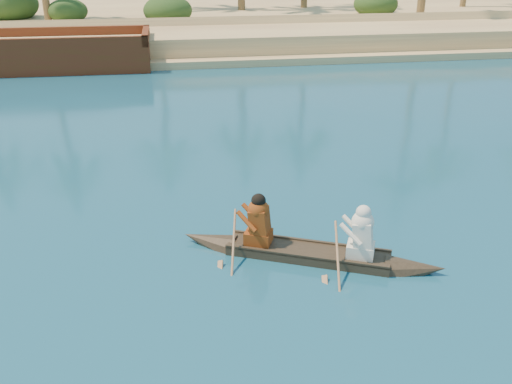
{
  "coord_description": "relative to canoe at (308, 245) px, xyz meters",
  "views": [
    {
      "loc": [
        -4.83,
        -6.39,
        5.78
      ],
      "look_at": [
        -2.85,
        5.18,
        0.62
      ],
      "focal_mm": 40.0,
      "sensor_mm": 36.0,
      "label": 1
    }
  ],
  "objects": [
    {
      "name": "ground",
      "position": [
        2.14,
        -3.2,
        -0.28
      ],
      "size": [
        160.0,
        160.0,
        0.0
      ],
      "primitive_type": "plane",
      "color": "#0C394F",
      "rests_on": "ground"
    },
    {
      "name": "sandy_embankment",
      "position": [
        2.14,
        43.69,
        0.25
      ],
      "size": [
        150.0,
        51.0,
        1.5
      ],
      "color": "#E4C480",
      "rests_on": "ground"
    },
    {
      "name": "shrub_cluster",
      "position": [
        2.14,
        28.3,
        0.92
      ],
      "size": [
        100.0,
        6.0,
        2.4
      ],
      "primitive_type": null,
      "color": "#253F17",
      "rests_on": "ground"
    },
    {
      "name": "canoe",
      "position": [
        0.0,
        0.0,
        0.0
      ],
      "size": [
        5.08,
        2.86,
        1.45
      ],
      "rotation": [
        0.0,
        0.0,
        -0.44
      ],
      "color": "#392C1F",
      "rests_on": "ground"
    },
    {
      "name": "barge_mid",
      "position": [
        -9.2,
        20.37,
        0.44
      ],
      "size": [
        12.37,
        4.29,
        2.05
      ],
      "rotation": [
        0.0,
        0.0,
        -0.02
      ],
      "color": "#5D2014",
      "rests_on": "ground"
    }
  ]
}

